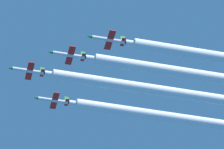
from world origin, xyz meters
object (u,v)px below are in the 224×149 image
Objects in this scene: jet_lead at (27,71)px; jet_left_wingman at (68,55)px; jet_outer_left at (107,39)px; jet_right_wingman at (52,100)px.

jet_left_wingman is (-10.67, -9.90, -1.43)m from jet_lead.
jet_left_wingman is 13.46m from jet_outer_left.
jet_outer_left is (-20.50, -19.00, -2.76)m from jet_lead.
jet_lead reaches higher than jet_outer_left.
jet_outer_left is (-9.82, -9.10, -1.32)m from jet_left_wingman.
jet_outer_left is at bearing -161.76° from jet_right_wingman.
jet_right_wingman is (9.73, -9.04, -1.49)m from jet_lead.
jet_left_wingman is at bearing -177.60° from jet_right_wingman.
jet_right_wingman is at bearing -42.90° from jet_lead.
jet_left_wingman is at bearing 42.82° from jet_outer_left.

